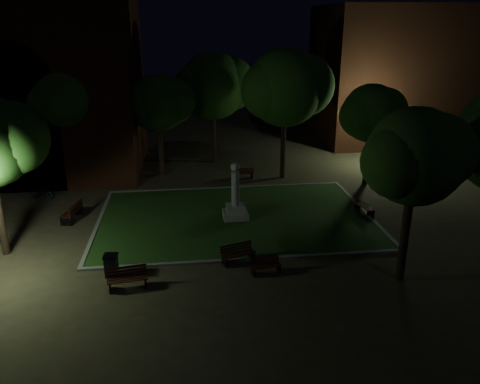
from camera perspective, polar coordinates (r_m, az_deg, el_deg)
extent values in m
plane|color=#443A26|center=(24.80, -0.04, -5.02)|extent=(80.00, 80.00, 0.00)
cube|color=#244718|center=(26.60, -0.56, -3.14)|extent=(15.00, 10.00, 0.08)
cube|color=slate|center=(22.02, 0.95, -8.24)|extent=(15.40, 0.20, 0.12)
cube|color=slate|center=(31.32, -1.62, 0.51)|extent=(15.40, 0.20, 0.12)
cube|color=slate|center=(26.89, -16.91, -3.74)|extent=(0.20, 10.00, 0.12)
cube|color=slate|center=(28.39, 14.87, -2.27)|extent=(0.20, 10.00, 0.12)
cube|color=gray|center=(26.52, -0.57, -2.76)|extent=(1.40, 1.40, 0.30)
cube|color=gray|center=(26.39, -0.57, -2.06)|extent=(1.00, 1.00, 0.40)
cylinder|color=gray|center=(25.97, -0.58, 0.40)|extent=(0.44, 0.44, 2.00)
sphere|color=gray|center=(25.58, -0.59, 3.04)|extent=(0.50, 0.50, 0.50)
cube|color=black|center=(34.16, -24.50, 6.36)|extent=(5.00, 3.00, 7.00)
cylinder|color=black|center=(33.62, -25.36, 12.15)|extent=(5.00, 3.00, 5.00)
plane|color=#FF481E|center=(35.28, -23.96, 6.82)|extent=(6.30, 0.00, 6.30)
cube|color=#522514|center=(47.34, 19.54, 13.39)|extent=(16.00, 10.00, 12.00)
sphere|color=#2A571B|center=(23.42, -26.06, 5.93)|extent=(3.34, 3.34, 3.34)
cylinder|color=black|center=(34.04, -9.65, 5.26)|extent=(0.36, 0.36, 4.03)
sphere|color=#2A571B|center=(33.40, -9.97, 10.61)|extent=(3.99, 3.99, 3.99)
sphere|color=#2A571B|center=(33.54, -8.23, 10.91)|extent=(3.19, 3.19, 3.19)
sphere|color=#2A571B|center=(33.17, -11.38, 10.28)|extent=(2.99, 2.99, 2.99)
cylinder|color=black|center=(33.11, 5.28, 5.71)|extent=(0.36, 0.36, 4.77)
sphere|color=#2A571B|center=(32.38, 5.50, 12.54)|extent=(5.29, 5.29, 5.29)
sphere|color=#2A571B|center=(32.87, 7.74, 12.74)|extent=(4.23, 4.23, 4.23)
sphere|color=#2A571B|center=(31.89, 3.71, 12.29)|extent=(3.97, 3.97, 3.97)
cylinder|color=black|center=(32.91, 15.23, 4.06)|extent=(0.36, 0.36, 3.73)
sphere|color=#2A571B|center=(32.26, 15.71, 9.23)|extent=(3.86, 3.86, 3.86)
sphere|color=#2A571B|center=(32.80, 17.18, 9.43)|extent=(3.09, 3.09, 3.09)
sphere|color=#2A571B|center=(31.71, 14.59, 8.97)|extent=(2.90, 2.90, 2.90)
cylinder|color=black|center=(20.80, 19.46, -4.81)|extent=(0.36, 0.36, 4.30)
sphere|color=#2A571B|center=(19.71, 20.56, 4.06)|extent=(3.96, 3.96, 3.96)
sphere|color=#2A571B|center=(20.33, 22.83, 4.51)|extent=(3.16, 3.16, 3.16)
sphere|color=#2A571B|center=(19.13, 18.81, 3.50)|extent=(2.97, 2.97, 2.97)
cylinder|color=black|center=(34.09, -19.53, 4.72)|extent=(0.36, 0.36, 4.39)
sphere|color=#2A571B|center=(33.38, -20.27, 10.89)|extent=(5.11, 5.11, 5.11)
sphere|color=#2A571B|center=(33.30, -18.05, 11.29)|extent=(4.09, 4.09, 4.09)
sphere|color=#2A571B|center=(33.35, -22.10, 10.49)|extent=(3.83, 3.83, 3.83)
cylinder|color=black|center=(37.08, -3.23, 7.02)|extent=(0.36, 0.36, 4.42)
sphere|color=#2A571B|center=(36.44, -3.35, 12.78)|extent=(5.13, 5.13, 5.13)
sphere|color=#2A571B|center=(36.73, -1.32, 13.02)|extent=(4.11, 4.11, 4.11)
sphere|color=#2A571B|center=(36.10, -4.98, 12.51)|extent=(3.85, 3.85, 3.85)
cylinder|color=black|center=(33.70, -24.33, 3.44)|extent=(0.12, 0.12, 3.84)
cylinder|color=black|center=(33.26, -24.79, 6.60)|extent=(0.90, 0.08, 0.08)
sphere|color=#D8FFD8|center=(33.40, -25.53, 6.54)|extent=(0.28, 0.28, 0.28)
sphere|color=#D8FFD8|center=(33.13, -24.05, 6.66)|extent=(0.28, 0.28, 0.28)
cylinder|color=black|center=(37.74, 16.51, 6.27)|extent=(0.12, 0.12, 4.18)
cylinder|color=black|center=(37.33, 16.83, 9.38)|extent=(0.90, 0.08, 0.08)
sphere|color=#D8FFD8|center=(37.15, 16.18, 9.40)|extent=(0.28, 0.28, 0.28)
sphere|color=#D8FFD8|center=(37.51, 17.47, 9.37)|extent=(0.28, 0.28, 0.28)
cube|color=black|center=(21.53, -1.89, -8.46)|extent=(0.23, 0.54, 0.44)
cube|color=black|center=(22.07, 1.45, -7.71)|extent=(0.23, 0.54, 0.44)
cube|color=#3A170C|center=(21.51, 0.06, -7.79)|extent=(1.54, 0.60, 0.04)
cube|color=#3A170C|center=(21.62, -0.11, -7.63)|extent=(1.54, 0.60, 0.04)
cube|color=#3A170C|center=(21.73, -0.27, -7.48)|extent=(1.54, 0.60, 0.04)
cube|color=#3A170C|center=(21.84, -0.43, -7.33)|extent=(1.54, 0.60, 0.04)
cube|color=#3A170C|center=(21.85, -0.50, -7.03)|extent=(1.53, 0.57, 0.10)
cube|color=#3A170C|center=(21.78, -0.50, -6.70)|extent=(1.53, 0.57, 0.10)
cube|color=#3A170C|center=(21.72, -0.50, -6.37)|extent=(1.53, 0.57, 0.10)
cube|color=black|center=(20.79, 1.58, -9.66)|extent=(0.13, 0.47, 0.38)
cube|color=black|center=(21.15, 4.71, -9.18)|extent=(0.13, 0.47, 0.38)
cube|color=#3A170C|center=(20.71, 3.35, -9.19)|extent=(1.37, 0.30, 0.03)
cube|color=#3A170C|center=(20.81, 3.23, -9.03)|extent=(1.37, 0.30, 0.03)
cube|color=#3A170C|center=(20.91, 3.12, -8.88)|extent=(1.37, 0.30, 0.03)
cube|color=#3A170C|center=(21.01, 3.01, -8.73)|extent=(1.37, 0.30, 0.03)
cube|color=#3A170C|center=(21.01, 2.97, -8.46)|extent=(1.36, 0.27, 0.08)
cube|color=#3A170C|center=(20.95, 2.98, -8.17)|extent=(1.36, 0.27, 0.08)
cube|color=#3A170C|center=(20.90, 2.98, -7.88)|extent=(1.36, 0.27, 0.08)
cube|color=black|center=(20.39, -15.57, -10.98)|extent=(0.14, 0.57, 0.45)
cube|color=black|center=(20.39, -11.46, -10.61)|extent=(0.14, 0.57, 0.45)
cube|color=#3A170C|center=(20.06, -13.54, -10.54)|extent=(1.64, 0.33, 0.04)
cube|color=#3A170C|center=(20.19, -13.56, -10.34)|extent=(1.64, 0.33, 0.04)
cube|color=#3A170C|center=(20.31, -13.58, -10.14)|extent=(1.64, 0.33, 0.04)
cube|color=#3A170C|center=(20.44, -13.60, -9.94)|extent=(1.64, 0.33, 0.04)
cube|color=#3A170C|center=(20.44, -13.63, -9.61)|extent=(1.64, 0.30, 0.10)
cube|color=#3A170C|center=(20.37, -13.66, -9.26)|extent=(1.64, 0.30, 0.10)
cube|color=#3A170C|center=(20.30, -13.69, -8.90)|extent=(1.64, 0.30, 0.10)
cube|color=black|center=(28.61, -19.23, -2.16)|extent=(0.63, 0.18, 0.50)
cube|color=black|center=(27.26, -20.46, -3.40)|extent=(0.63, 0.18, 0.50)
cube|color=#3A170C|center=(27.93, -20.36, -2.25)|extent=(0.43, 1.81, 0.05)
cube|color=#3A170C|center=(27.87, -20.06, -2.26)|extent=(0.43, 1.81, 0.05)
cube|color=#3A170C|center=(27.81, -19.76, -2.27)|extent=(0.43, 1.81, 0.05)
cube|color=#3A170C|center=(27.75, -19.46, -2.28)|extent=(0.43, 1.81, 0.05)
cube|color=#3A170C|center=(27.68, -19.36, -2.07)|extent=(0.40, 1.80, 0.11)
cube|color=#3A170C|center=(27.63, -19.39, -1.76)|extent=(0.40, 1.80, 0.11)
cube|color=#3A170C|center=(27.57, -19.43, -1.45)|extent=(0.40, 1.80, 0.11)
cube|color=black|center=(27.77, 15.63, -2.55)|extent=(0.48, 0.17, 0.39)
cube|color=black|center=(28.68, 14.20, -1.69)|extent=(0.48, 0.17, 0.39)
cube|color=#3A170C|center=(28.26, 15.26, -1.68)|extent=(0.42, 1.38, 0.04)
cube|color=#3A170C|center=(28.19, 15.06, -1.72)|extent=(0.42, 1.38, 0.04)
cube|color=#3A170C|center=(28.12, 14.85, -1.75)|extent=(0.42, 1.38, 0.04)
cube|color=#3A170C|center=(28.05, 14.65, -1.79)|extent=(0.42, 1.38, 0.04)
cube|color=#3A170C|center=(27.99, 14.58, -1.63)|extent=(0.39, 1.37, 0.08)
cube|color=#3A170C|center=(27.95, 14.60, -1.40)|extent=(0.39, 1.37, 0.08)
cube|color=#3A170C|center=(27.90, 14.62, -1.17)|extent=(0.39, 1.37, 0.08)
cube|color=black|center=(33.39, 1.41, 2.04)|extent=(0.08, 0.55, 0.44)
cube|color=black|center=(33.17, -0.95, 1.92)|extent=(0.08, 0.55, 0.44)
cube|color=#3A170C|center=(33.41, 0.17, 2.47)|extent=(1.59, 0.16, 0.04)
cube|color=#3A170C|center=(33.28, 0.21, 2.40)|extent=(1.59, 0.16, 0.04)
cube|color=#3A170C|center=(33.15, 0.25, 2.33)|extent=(1.59, 0.16, 0.04)
cube|color=#3A170C|center=(33.02, 0.29, 2.25)|extent=(1.59, 0.16, 0.04)
cube|color=#3A170C|center=(32.93, 0.31, 2.39)|extent=(1.59, 0.13, 0.10)
cube|color=#3A170C|center=(32.89, 0.31, 2.62)|extent=(1.59, 0.13, 0.10)
cube|color=#3A170C|center=(32.85, 0.31, 2.85)|extent=(1.59, 0.13, 0.10)
cube|color=black|center=(21.38, -15.41, -8.69)|extent=(0.56, 0.56, 0.94)
cube|color=black|center=(21.15, -15.53, -7.49)|extent=(0.63, 0.63, 0.06)
imported|color=black|center=(31.99, -22.94, -0.05)|extent=(1.59, 0.85, 0.79)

